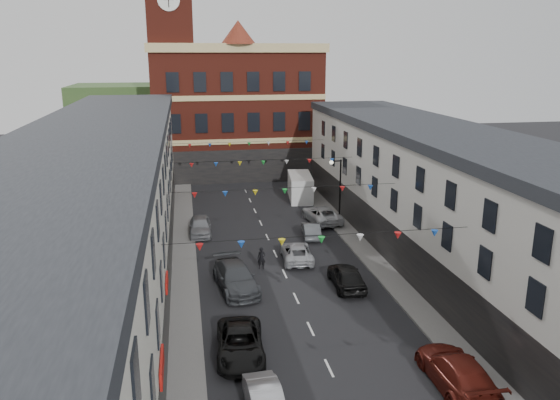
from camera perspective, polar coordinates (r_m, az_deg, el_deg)
ground at (r=34.90m, az=1.70°, el=-10.23°), size 160.00×160.00×0.00m
pavement_left at (r=36.08m, az=-9.91°, el=-9.46°), size 1.80×64.00×0.15m
pavement_right at (r=38.48m, az=11.30°, el=-7.92°), size 1.80×64.00×0.15m
terrace_left at (r=33.70m, az=-18.63°, el=-2.23°), size 8.40×56.00×10.70m
terrace_right at (r=38.09m, az=19.07°, el=-1.10°), size 8.40×56.00×9.70m
civic_building at (r=69.46m, az=-4.66°, el=9.44°), size 20.60×13.30×18.50m
clock_tower at (r=65.88m, az=-11.27°, el=14.83°), size 5.60×5.60×30.00m
distant_hill at (r=93.44m, az=-8.53°, el=8.84°), size 40.00×14.00×10.00m
street_lamp at (r=48.01m, az=6.03°, el=1.74°), size 1.10×0.36×6.00m
car_left_c at (r=28.64m, az=-4.18°, el=-14.71°), size 2.70×5.26×1.42m
car_left_d at (r=35.96m, az=-4.65°, el=-8.06°), size 3.03×5.90×1.64m
car_left_e at (r=46.74m, az=-8.34°, el=-2.70°), size 1.94×4.58×1.54m
car_right_c at (r=27.43m, az=18.02°, el=-16.70°), size 2.39×5.63×1.62m
car_right_d at (r=36.40m, az=6.97°, el=-7.91°), size 1.97×4.61×1.55m
car_right_e at (r=45.73m, az=3.25°, el=-3.14°), size 1.80×4.00×1.27m
car_right_f at (r=49.74m, az=4.36°, el=-1.51°), size 3.13×5.67×1.50m
moving_car at (r=40.67m, az=1.74°, el=-5.47°), size 2.47×4.78×1.29m
white_van at (r=57.47m, az=2.12°, el=1.37°), size 2.95×6.10×2.60m
pedestrian at (r=39.07m, az=-1.95°, el=-6.10°), size 0.67×0.52×1.61m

